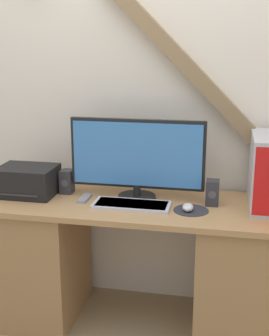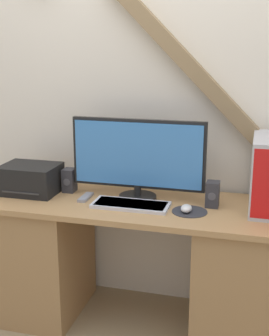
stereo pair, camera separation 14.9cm
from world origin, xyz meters
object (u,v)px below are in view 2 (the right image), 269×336
monitor (138,157)px  mouse (186,208)px  keyboard (131,205)px  speaker_right (213,194)px  speaker_left (69,180)px  printer (31,179)px  remote_control (86,197)px

monitor → mouse: (0.29, -0.16, -0.21)m
monitor → keyboard: 0.26m
speaker_right → speaker_left: bearing=177.3°
printer → speaker_left: (0.20, 0.07, -0.01)m
speaker_right → remote_control: (-0.68, -0.06, -0.06)m
mouse → printer: bearing=174.1°
mouse → printer: size_ratio=0.25×
speaker_left → speaker_right: bearing=-2.7°
keyboard → speaker_right: size_ratio=2.99×
speaker_left → monitor: bearing=-1.3°
monitor → keyboard: size_ratio=1.82×
keyboard → mouse: bearing=-3.1°
monitor → remote_control: monitor is taller
printer → speaker_left: printer is taller
mouse → speaker_left: 0.72m
printer → speaker_right: bearing=2.0°
monitor → printer: (-0.61, -0.06, -0.15)m
keyboard → mouse: (0.29, -0.02, 0.01)m
mouse → remote_control: bearing=172.7°
keyboard → mouse: size_ratio=5.14×
speaker_left → keyboard: bearing=-20.5°
keyboard → printer: 0.62m
monitor → speaker_right: monitor is taller
speaker_left → speaker_right: size_ratio=1.00×
monitor → printer: monitor is taller
keyboard → mouse: 0.29m
monitor → mouse: 0.39m
keyboard → speaker_right: (0.41, 0.11, 0.06)m
mouse → speaker_left: (-0.69, 0.17, 0.04)m
monitor → speaker_right: size_ratio=5.44×
keyboard → remote_control: 0.28m
speaker_left → remote_control: 0.17m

